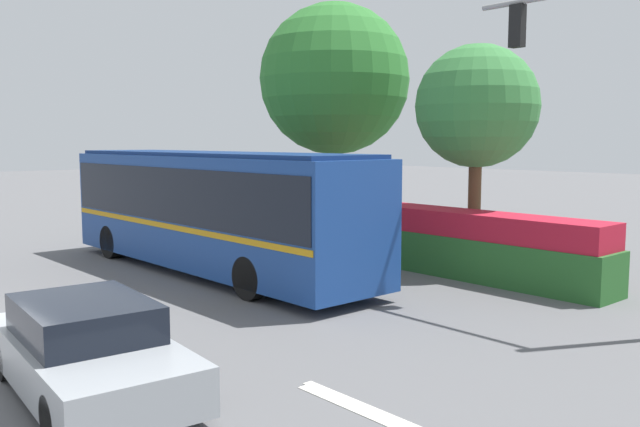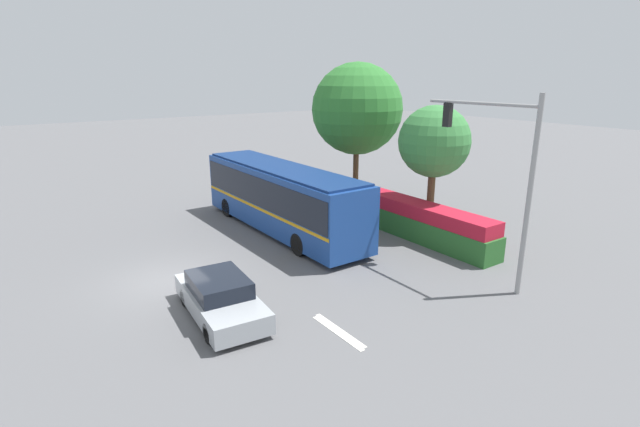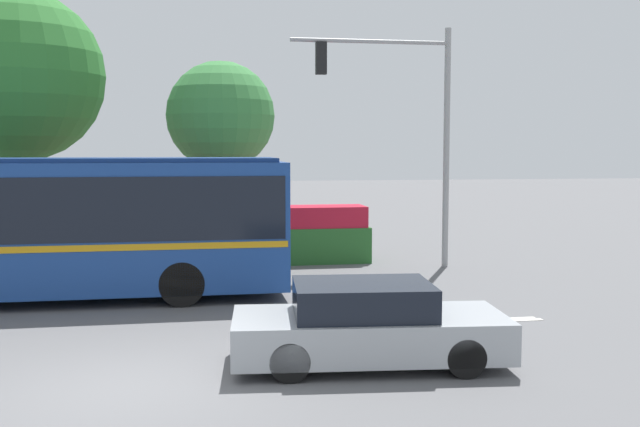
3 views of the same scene
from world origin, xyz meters
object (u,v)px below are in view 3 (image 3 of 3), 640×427
city_bus (32,220)px  street_tree_left (18,76)px  sedan_foreground (368,326)px  street_tree_centre (221,117)px  traffic_light_pole (411,114)px

city_bus → street_tree_left: (-1.52, 5.94, 3.77)m
sedan_foreground → street_tree_centre: street_tree_centre is taller
street_tree_centre → traffic_light_pole: bearing=-24.5°
traffic_light_pole → city_bus: bearing=18.4°
city_bus → sedan_foreground: 8.84m
city_bus → street_tree_left: size_ratio=1.40×
city_bus → sedan_foreground: size_ratio=2.55×
traffic_light_pole → street_tree_left: street_tree_left is taller
street_tree_left → street_tree_centre: street_tree_left is taller
city_bus → traffic_light_pole: 10.69m
city_bus → street_tree_left: bearing=-76.0°
traffic_light_pole → street_tree_left: (-11.35, 2.68, 1.14)m
sedan_foreground → street_tree_centre: (-1.90, 11.74, 3.84)m
traffic_light_pole → street_tree_centre: 5.91m
street_tree_left → street_tree_centre: bearing=-2.1°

